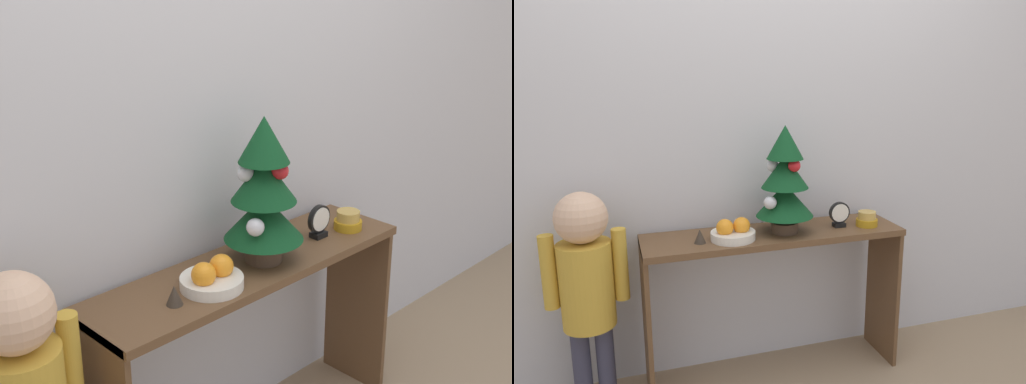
# 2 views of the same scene
# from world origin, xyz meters

# --- Properties ---
(back_wall) EXTENTS (7.00, 0.05, 2.50)m
(back_wall) POSITION_xyz_m (0.00, 0.37, 1.25)
(back_wall) COLOR silver
(back_wall) RESTS_ON ground_plane
(console_table) EXTENTS (1.21, 0.32, 0.73)m
(console_table) POSITION_xyz_m (0.00, 0.16, 0.57)
(console_table) COLOR brown
(console_table) RESTS_ON ground_plane
(mini_tree) EXTENTS (0.27, 0.27, 0.50)m
(mini_tree) POSITION_xyz_m (0.05, 0.14, 0.97)
(mini_tree) COLOR #4C3828
(mini_tree) RESTS_ON console_table
(fruit_bowl) EXTENTS (0.20, 0.20, 0.10)m
(fruit_bowl) POSITION_xyz_m (-0.21, 0.12, 0.77)
(fruit_bowl) COLOR silver
(fruit_bowl) RESTS_ON console_table
(singing_bowl) EXTENTS (0.10, 0.10, 0.07)m
(singing_bowl) POSITION_xyz_m (0.46, 0.12, 0.76)
(singing_bowl) COLOR #B78419
(singing_bowl) RESTS_ON console_table
(desk_clock) EXTENTS (0.10, 0.04, 0.12)m
(desk_clock) POSITION_xyz_m (0.32, 0.14, 0.79)
(desk_clock) COLOR black
(desk_clock) RESTS_ON console_table
(figurine) EXTENTS (0.05, 0.05, 0.06)m
(figurine) POSITION_xyz_m (-0.35, 0.11, 0.76)
(figurine) COLOR #382D23
(figurine) RESTS_ON console_table
(child_figure) EXTENTS (0.34, 0.22, 0.99)m
(child_figure) POSITION_xyz_m (-0.83, 0.14, 0.62)
(child_figure) COLOR #38384C
(child_figure) RESTS_ON ground_plane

